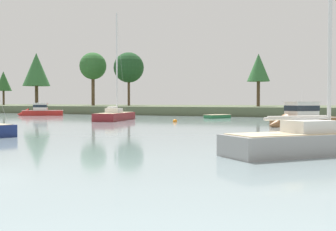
# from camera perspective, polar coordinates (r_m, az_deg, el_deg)

# --- Properties ---
(far_shore_bank) EXTENTS (215.27, 44.76, 1.49)m
(far_shore_bank) POSITION_cam_1_polar(r_m,az_deg,el_deg) (87.23, 19.49, 0.67)
(far_shore_bank) COLOR #4C563D
(far_shore_bank) RESTS_ON ground
(cruiser_wood) EXTENTS (6.46, 7.53, 4.36)m
(cruiser_wood) POSITION_cam_1_polar(r_m,az_deg,el_deg) (42.33, 16.89, -0.63)
(cruiser_wood) COLOR brown
(cruiser_wood) RESTS_ON ground
(sailboat_maroon) EXTENTS (5.15, 9.80, 14.18)m
(sailboat_maroon) POSITION_cam_1_polar(r_m,az_deg,el_deg) (54.56, -6.98, -0.33)
(sailboat_maroon) COLOR maroon
(sailboat_maroon) RESTS_ON ground
(sailboat_grey) EXTENTS (7.42, 8.39, 12.44)m
(sailboat_grey) POSITION_cam_1_polar(r_m,az_deg,el_deg) (20.43, 18.92, -4.03)
(sailboat_grey) COLOR gray
(sailboat_grey) RESTS_ON ground
(cruiser_red) EXTENTS (7.30, 6.28, 3.90)m
(cruiser_red) POSITION_cam_1_polar(r_m,az_deg,el_deg) (76.37, -16.71, 0.35)
(cruiser_red) COLOR #B2231E
(cruiser_red) RESTS_ON ground
(dinghy_green) EXTENTS (3.26, 4.24, 0.72)m
(dinghy_green) POSITION_cam_1_polar(r_m,az_deg,el_deg) (61.42, 6.51, -0.20)
(dinghy_green) COLOR #236B3D
(dinghy_green) RESTS_ON ground
(mooring_buoy_orange) EXTENTS (0.50, 0.50, 0.55)m
(mooring_buoy_orange) POSITION_cam_1_polar(r_m,az_deg,el_deg) (49.33, 0.92, -0.77)
(mooring_buoy_orange) COLOR orange
(mooring_buoy_orange) RESTS_ON ground
(shore_tree_right) EXTENTS (7.22, 7.22, 13.92)m
(shore_tree_right) POSITION_cam_1_polar(r_m,az_deg,el_deg) (121.57, -16.93, 5.79)
(shore_tree_right) COLOR brown
(shore_tree_right) RESTS_ON far_shore_bank
(shore_tree_right_mid) EXTENTS (4.10, 4.10, 9.54)m
(shore_tree_right_mid) POSITION_cam_1_polar(r_m,az_deg,el_deg) (80.15, 11.82, 6.14)
(shore_tree_right_mid) COLOR brown
(shore_tree_right_mid) RESTS_ON far_shore_bank
(shore_tree_center_left) EXTENTS (6.20, 6.20, 12.21)m
(shore_tree_center_left) POSITION_cam_1_polar(r_m,az_deg,el_deg) (101.93, -9.85, 6.39)
(shore_tree_center_left) COLOR brown
(shore_tree_center_left) RESTS_ON far_shore_bank
(shore_tree_inland_a) EXTENTS (4.42, 4.42, 9.30)m
(shore_tree_inland_a) POSITION_cam_1_polar(r_m,az_deg,el_deg) (128.60, -20.84, 4.23)
(shore_tree_inland_a) COLOR brown
(shore_tree_inland_a) RESTS_ON far_shore_bank
(shore_tree_center) EXTENTS (6.65, 6.65, 11.71)m
(shore_tree_center) POSITION_cam_1_polar(r_m,az_deg,el_deg) (96.08, -5.19, 6.29)
(shore_tree_center) COLOR brown
(shore_tree_center) RESTS_ON far_shore_bank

